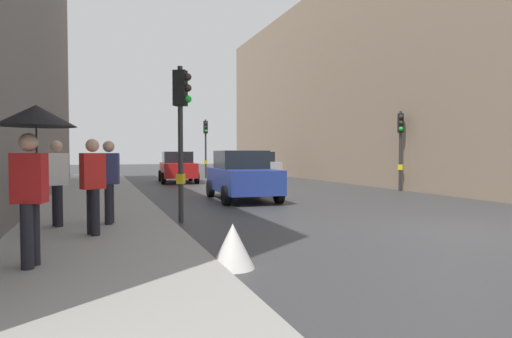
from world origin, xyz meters
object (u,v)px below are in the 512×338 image
object	(u,v)px
traffic_light_far_median	(206,138)
pedestrian_with_grey_backpack	(107,177)
car_blue_van	(242,175)
car_red_sedan	(178,167)
warning_sign_triangle	(233,246)
traffic_light_mid_street	(400,136)
pedestrian_in_red_jacket	(93,182)
traffic_light_near_right	(181,115)
car_silver_hatchback	(256,165)
pedestrian_with_umbrella	(34,140)
pedestrian_with_black_backpack	(55,178)

from	to	relation	value
traffic_light_far_median	pedestrian_with_grey_backpack	world-z (taller)	traffic_light_far_median
car_blue_van	car_red_sedan	bearing A→B (deg)	92.94
car_blue_van	warning_sign_triangle	world-z (taller)	car_blue_van
traffic_light_far_median	traffic_light_mid_street	distance (m)	14.26
car_blue_van	pedestrian_in_red_jacket	bearing A→B (deg)	-128.76
traffic_light_near_right	car_blue_van	world-z (taller)	traffic_light_near_right
traffic_light_near_right	traffic_light_far_median	distance (m)	19.06
traffic_light_mid_street	car_red_sedan	bearing A→B (deg)	131.73
traffic_light_mid_street	car_red_sedan	size ratio (longest dim) A/B	0.81
traffic_light_mid_street	pedestrian_with_grey_backpack	world-z (taller)	traffic_light_mid_street
traffic_light_near_right	traffic_light_mid_street	bearing A→B (deg)	26.41
car_silver_hatchback	pedestrian_with_grey_backpack	world-z (taller)	pedestrian_with_grey_backpack
pedestrian_in_red_jacket	pedestrian_with_grey_backpack	bearing A→B (deg)	77.69
car_blue_van	pedestrian_with_umbrella	size ratio (longest dim) A/B	2.01
pedestrian_with_black_backpack	car_blue_van	bearing A→B (deg)	40.69
pedestrian_with_grey_backpack	warning_sign_triangle	bearing A→B (deg)	-66.33
car_blue_van	car_silver_hatchback	bearing A→B (deg)	67.47
pedestrian_with_umbrella	warning_sign_triangle	world-z (taller)	pedestrian_with_umbrella
traffic_light_near_right	warning_sign_triangle	bearing A→B (deg)	-90.87
car_red_sedan	pedestrian_in_red_jacket	bearing A→B (deg)	-105.10
car_red_sedan	pedestrian_in_red_jacket	world-z (taller)	pedestrian_in_red_jacket
pedestrian_with_umbrella	car_red_sedan	bearing A→B (deg)	74.57
car_red_sedan	traffic_light_far_median	bearing A→B (deg)	56.46
traffic_light_mid_street	pedestrian_in_red_jacket	xyz separation A→B (m)	(-12.59, -7.12, -1.29)
traffic_light_mid_street	car_red_sedan	world-z (taller)	traffic_light_mid_street
pedestrian_in_red_jacket	car_silver_hatchback	bearing A→B (deg)	61.36
traffic_light_mid_street	traffic_light_far_median	bearing A→B (deg)	113.11
traffic_light_mid_street	car_blue_van	bearing A→B (deg)	-172.64
car_red_sedan	car_blue_van	bearing A→B (deg)	-87.06
pedestrian_with_umbrella	pedestrian_in_red_jacket	distance (m)	2.36
traffic_light_mid_street	traffic_light_near_right	bearing A→B (deg)	-153.59
traffic_light_mid_street	pedestrian_with_black_backpack	size ratio (longest dim) A/B	1.98
traffic_light_mid_street	pedestrian_with_umbrella	distance (m)	16.20
car_silver_hatchback	pedestrian_in_red_jacket	xyz separation A→B (m)	(-9.89, -18.12, 0.25)
traffic_light_near_right	traffic_light_mid_street	world-z (taller)	traffic_light_near_right
pedestrian_with_black_backpack	pedestrian_in_red_jacket	xyz separation A→B (m)	(0.75, -1.26, -0.03)
traffic_light_mid_street	pedestrian_with_umbrella	world-z (taller)	traffic_light_mid_street
warning_sign_triangle	traffic_light_near_right	bearing A→B (deg)	89.13
pedestrian_with_black_backpack	traffic_light_mid_street	bearing A→B (deg)	23.73
traffic_light_far_median	car_red_sedan	distance (m)	5.06
pedestrian_in_red_jacket	warning_sign_triangle	world-z (taller)	pedestrian_in_red_jacket
car_silver_hatchback	car_red_sedan	bearing A→B (deg)	-161.76
pedestrian_with_black_backpack	pedestrian_with_grey_backpack	xyz separation A→B (m)	(1.01, -0.03, 0.00)
pedestrian_with_umbrella	pedestrian_with_black_backpack	size ratio (longest dim) A/B	1.21
pedestrian_with_black_backpack	pedestrian_with_grey_backpack	distance (m)	1.01
car_silver_hatchback	pedestrian_with_grey_backpack	size ratio (longest dim) A/B	2.42
traffic_light_mid_street	pedestrian_in_red_jacket	size ratio (longest dim) A/B	1.98
car_blue_van	pedestrian_with_umbrella	distance (m)	10.04
car_silver_hatchback	warning_sign_triangle	world-z (taller)	car_silver_hatchback
traffic_light_near_right	pedestrian_in_red_jacket	size ratio (longest dim) A/B	2.11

